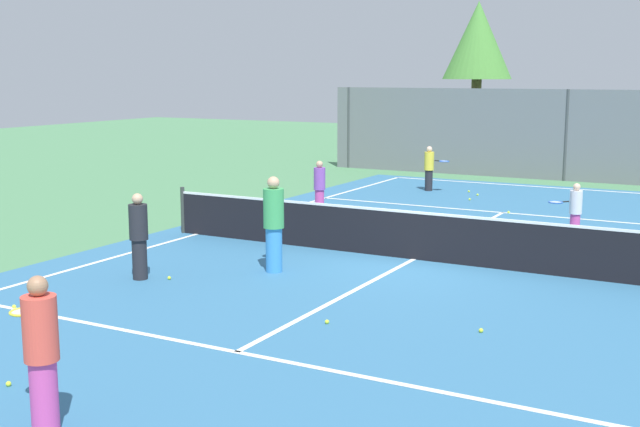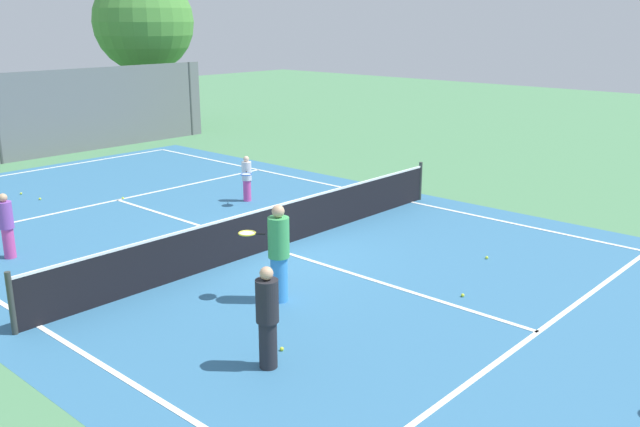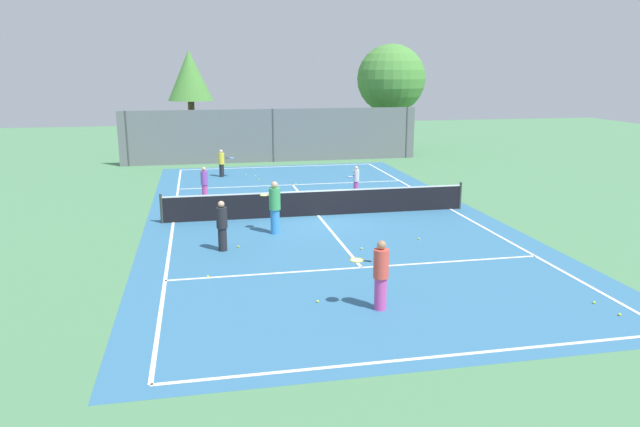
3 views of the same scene
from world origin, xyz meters
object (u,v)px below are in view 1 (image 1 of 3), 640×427
tennis_ball_0 (8,384)px  player_5 (274,223)px  player_0 (430,168)px  tennis_ball_10 (368,229)px  tennis_ball_4 (470,199)px  tennis_ball_6 (478,195)px  player_3 (139,236)px  player_4 (575,211)px  tennis_ball_1 (327,322)px  tennis_ball_7 (169,278)px  player_1 (41,352)px  tennis_ball_2 (469,191)px  tennis_ball_9 (481,330)px  ball_crate (525,249)px  tennis_ball_8 (14,307)px  tennis_ball_11 (509,212)px  player_2 (320,187)px

tennis_ball_0 → player_5: bearing=92.0°
player_0 → tennis_ball_10: bearing=-81.0°
tennis_ball_4 → tennis_ball_6: bearing=94.5°
player_3 → player_4: size_ratio=1.23×
tennis_ball_1 → tennis_ball_7: size_ratio=1.00×
player_1 → tennis_ball_7: size_ratio=25.86×
tennis_ball_0 → tennis_ball_6: 17.84m
player_5 → tennis_ball_1: (2.45, -2.43, -0.91)m
tennis_ball_2 → tennis_ball_4: bearing=-70.9°
player_5 → tennis_ball_10: (-0.22, 4.65, -0.91)m
tennis_ball_2 → tennis_ball_7: size_ratio=1.00×
tennis_ball_4 → tennis_ball_9: size_ratio=1.00×
player_1 → tennis_ball_6: player_1 is taller
ball_crate → tennis_ball_2: bearing=115.4°
player_1 → tennis_ball_8: 5.08m
player_0 → tennis_ball_7: 13.12m
tennis_ball_8 → player_5: bearing=60.0°
ball_crate → tennis_ball_10: 4.29m
player_5 → tennis_ball_1: size_ratio=27.89×
tennis_ball_1 → player_1: bearing=-100.2°
tennis_ball_0 → tennis_ball_6: same height
ball_crate → tennis_ball_6: (-3.52, 7.84, -0.15)m
tennis_ball_1 → tennis_ball_0: bearing=-118.7°
tennis_ball_6 → tennis_ball_9: same height
tennis_ball_1 → player_5: bearing=135.2°
tennis_ball_4 → tennis_ball_8: size_ratio=1.00×
tennis_ball_1 → ball_crate: bearing=76.1°
tennis_ball_11 → tennis_ball_1: bearing=-88.4°
player_4 → tennis_ball_0: bearing=-108.8°
player_0 → tennis_ball_8: bearing=-93.8°
tennis_ball_2 → tennis_ball_9: bearing=-71.0°
tennis_ball_1 → tennis_ball_10: size_ratio=1.00×
tennis_ball_2 → ball_crate: bearing=-64.6°
tennis_ball_10 → tennis_ball_2: bearing=88.9°
tennis_ball_11 → tennis_ball_4: bearing=134.3°
player_0 → tennis_ball_8: 15.83m
player_4 → tennis_ball_8: bearing=-124.4°
player_1 → tennis_ball_9: player_1 is taller
player_0 → player_5: size_ratio=0.78×
tennis_ball_0 → tennis_ball_1: 4.63m
tennis_ball_4 → tennis_ball_11: bearing=-45.7°
tennis_ball_2 → tennis_ball_10: same height
tennis_ball_7 → tennis_ball_11: (3.51, 10.08, 0.00)m
player_3 → player_4: 9.77m
player_1 → player_4: (2.83, 12.98, -0.20)m
ball_crate → tennis_ball_7: size_ratio=6.45×
tennis_ball_10 → player_2: bearing=146.3°
player_2 → tennis_ball_6: bearing=63.1°
player_3 → tennis_ball_6: (2.27, 13.02, -0.79)m
tennis_ball_4 → tennis_ball_8: 14.74m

